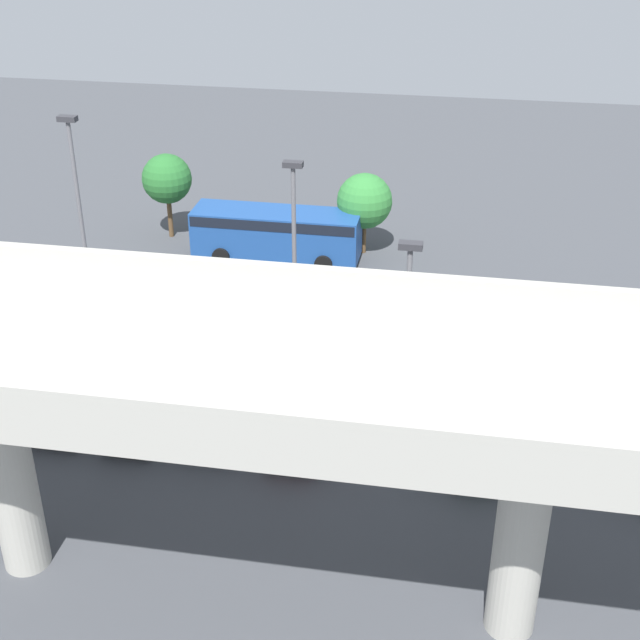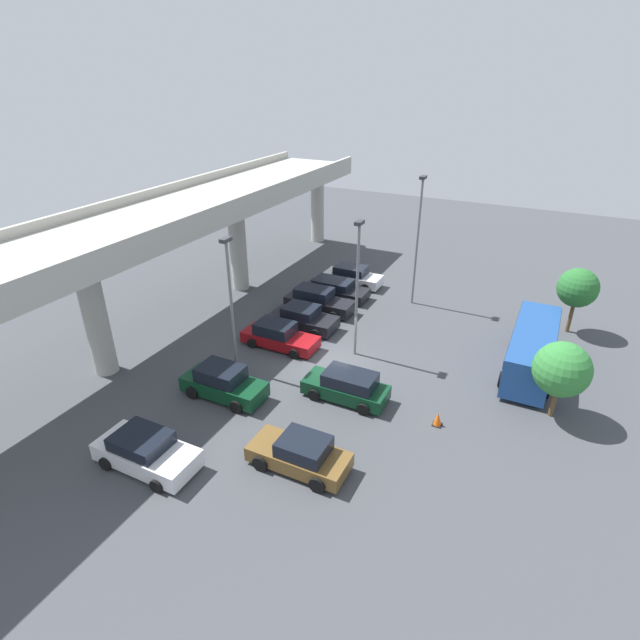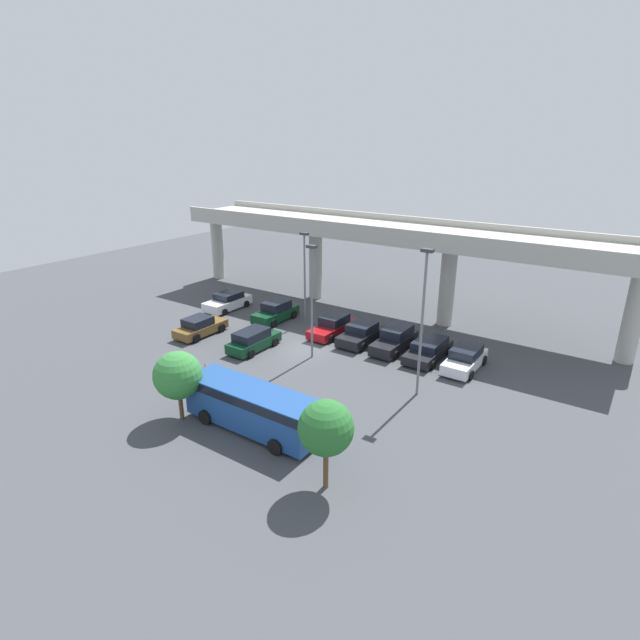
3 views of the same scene
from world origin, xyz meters
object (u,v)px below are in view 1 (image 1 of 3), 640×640
Objects in this scene: parked_car_7 at (76,396)px; lamp_post_by_overpass at (294,251)px; parked_car_1 at (555,349)px; tree_front_centre at (167,179)px; lamp_post_mid_lot at (80,215)px; parked_car_8 at (7,383)px; parked_car_6 at (148,401)px; tree_front_left at (365,201)px; parked_car_3 at (413,339)px; parked_car_5 at (227,406)px; shuttle_bus at (276,231)px; lamp_post_near_aisle at (406,339)px; parked_car_2 at (478,431)px; traffic_cone at (422,295)px; parked_car_4 at (304,418)px.

lamp_post_by_overpass is at bearing -56.90° from parked_car_7.
tree_front_centre reaches higher than parked_car_1.
lamp_post_by_overpass reaches higher than tree_front_centre.
lamp_post_mid_lot reaches higher than parked_car_7.
parked_car_7 is 2.75m from parked_car_8.
parked_car_6 is 1.20× the size of tree_front_left.
parked_car_3 is 1.00× the size of parked_car_5.
shuttle_bus is 1.03× the size of lamp_post_near_aisle.
parked_car_3 is 10.91m from shuttle_bus.
parked_car_6 is at bearing 47.23° from lamp_post_by_overpass.
parked_car_1 is 6.69m from parked_car_2.
parked_car_2 is 0.56× the size of shuttle_bus.
shuttle_bus is 11.43× the size of traffic_cone.
parked_car_4 reaches higher than traffic_cone.
parked_car_2 is 11.29m from parked_car_6.
lamp_post_mid_lot reaches higher than traffic_cone.
parked_car_4 is 15.68m from tree_front_left.
lamp_post_mid_lot is at bearing 45.99° from tree_front_left.
parked_car_4 is at bearing -94.47° from parked_car_5.
parked_car_1 is 1.01× the size of tree_front_centre.
shuttle_bus is 0.88× the size of lamp_post_mid_lot.
parked_car_7 is 15.65m from traffic_cone.
parked_car_5 is 0.97× the size of parked_car_8.
parked_car_1 is 17.90m from parked_car_7.
tree_front_centre is at bearing 32.20° from parked_car_4.
lamp_post_near_aisle is (-11.52, 0.83, 3.89)m from parked_car_7.
tree_front_left is (3.36, -16.38, -1.88)m from lamp_post_near_aisle.
lamp_post_mid_lot is 2.26× the size of tree_front_left.
parked_car_3 is 0.91× the size of parked_car_7.
parked_car_1 reaches higher than traffic_cone.
parked_car_7 is 9.28m from lamp_post_by_overpass.
tree_front_left is at bearing -134.01° from lamp_post_mid_lot.
parked_car_5 is 6.28× the size of traffic_cone.
lamp_post_near_aisle reaches higher than parked_car_8.
lamp_post_near_aisle is at bearing 116.37° from shuttle_bus.
parked_car_5 is 0.48× the size of lamp_post_mid_lot.
parked_car_1 is 12.84m from parked_car_5.
parked_car_1 is 21.12m from tree_front_centre.
tree_front_left is (5.82, -15.46, 1.88)m from parked_car_2.
tree_front_left reaches higher than parked_car_4.
parked_car_6 is 16.72m from tree_front_centre.
parked_car_1 is 20.43m from parked_car_8.
shuttle_bus is at bearing -24.82° from traffic_cone.
tree_front_left is at bearing -137.35° from parked_car_1.
lamp_post_mid_lot is (15.57, -5.37, 4.45)m from parked_car_2.
lamp_post_near_aisle is 12.30m from traffic_cone.
tree_front_centre is (13.32, -16.69, -1.49)m from lamp_post_near_aisle.
tree_front_centre reaches higher than tree_front_left.
lamp_post_near_aisle is at bearing 1.39° from parked_car_3.
parked_car_1 is 0.99× the size of parked_car_3.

